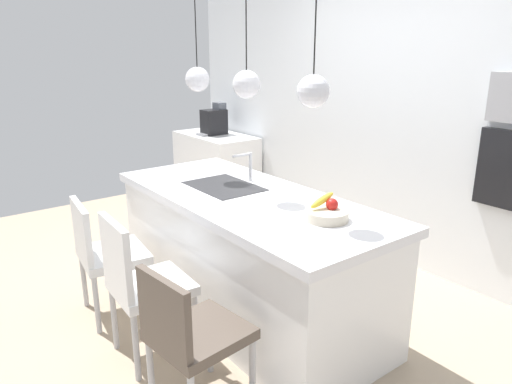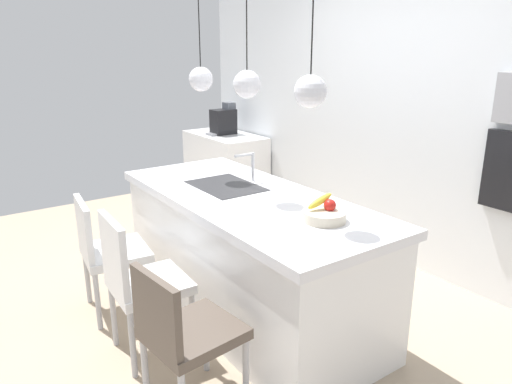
{
  "view_description": "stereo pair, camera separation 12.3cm",
  "coord_description": "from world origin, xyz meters",
  "px_view_note": "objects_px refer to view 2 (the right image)",
  "views": [
    {
      "loc": [
        2.5,
        -1.83,
        1.86
      ],
      "look_at": [
        0.1,
        0.0,
        0.94
      ],
      "focal_mm": 33.5,
      "sensor_mm": 36.0,
      "label": 1
    },
    {
      "loc": [
        2.57,
        -1.73,
        1.86
      ],
      "look_at": [
        0.1,
        0.0,
        0.94
      ],
      "focal_mm": 33.5,
      "sensor_mm": 36.0,
      "label": 2
    }
  ],
  "objects_px": {
    "chair_near": "(106,248)",
    "chair_far": "(183,331)",
    "chair_middle": "(138,279)",
    "coffee_machine": "(224,121)",
    "fruit_bowl": "(324,214)"
  },
  "relations": [
    {
      "from": "coffee_machine",
      "to": "chair_far",
      "type": "height_order",
      "value": "coffee_machine"
    },
    {
      "from": "coffee_machine",
      "to": "chair_far",
      "type": "distance_m",
      "value": 3.74
    },
    {
      "from": "fruit_bowl",
      "to": "chair_near",
      "type": "height_order",
      "value": "fruit_bowl"
    },
    {
      "from": "coffee_machine",
      "to": "chair_middle",
      "type": "relative_size",
      "value": 0.41
    },
    {
      "from": "coffee_machine",
      "to": "chair_far",
      "type": "bearing_deg",
      "value": -34.61
    },
    {
      "from": "chair_near",
      "to": "chair_middle",
      "type": "bearing_deg",
      "value": -0.56
    },
    {
      "from": "fruit_bowl",
      "to": "coffee_machine",
      "type": "xyz_separation_m",
      "value": [
        -3.09,
        1.19,
        0.06
      ]
    },
    {
      "from": "chair_near",
      "to": "chair_far",
      "type": "relative_size",
      "value": 1.04
    },
    {
      "from": "coffee_machine",
      "to": "chair_near",
      "type": "distance_m",
      "value": 2.85
    },
    {
      "from": "coffee_machine",
      "to": "chair_near",
      "type": "xyz_separation_m",
      "value": [
        1.85,
        -2.1,
        -0.49
      ]
    },
    {
      "from": "fruit_bowl",
      "to": "chair_middle",
      "type": "relative_size",
      "value": 0.27
    },
    {
      "from": "chair_near",
      "to": "chair_far",
      "type": "bearing_deg",
      "value": -0.01
    },
    {
      "from": "chair_middle",
      "to": "chair_far",
      "type": "height_order",
      "value": "chair_middle"
    },
    {
      "from": "fruit_bowl",
      "to": "coffee_machine",
      "type": "bearing_deg",
      "value": 158.91
    },
    {
      "from": "chair_near",
      "to": "coffee_machine",
      "type": "bearing_deg",
      "value": 131.37
    }
  ]
}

